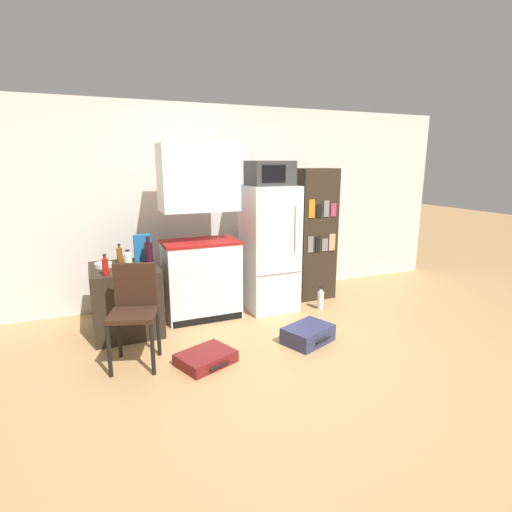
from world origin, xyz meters
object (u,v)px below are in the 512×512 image
bottle_milk_white (128,260)px  cereal_box (143,248)px  bookshelf (315,235)px  water_bottle_front (321,300)px  side_table (126,299)px  suitcase_large_flat (206,358)px  microwave (270,173)px  refrigerator (269,248)px  chair (134,304)px  kitchen_hutch (200,239)px  bottle_wine_dark (149,252)px  bowl (103,265)px  bottle_ketchup_red (105,267)px  bottle_amber_beer (120,255)px  suitcase_small_flat (308,334)px

bottle_milk_white → cereal_box: bearing=50.0°
bookshelf → water_bottle_front: (-0.16, -0.46, -0.74)m
side_table → suitcase_large_flat: (0.58, -1.05, -0.31)m
microwave → water_bottle_front: 1.69m
refrigerator → chair: bearing=-154.3°
kitchen_hutch → refrigerator: (0.86, -0.04, -0.17)m
bottle_wine_dark → suitcase_large_flat: bearing=-73.6°
bottle_milk_white → cereal_box: size_ratio=0.62×
side_table → bowl: bearing=163.0°
bookshelf → bottle_ketchup_red: bookshelf is taller
refrigerator → microwave: (-0.00, -0.00, 0.91)m
bowl → refrigerator: bearing=0.3°
microwave → bookshelf: microwave is taller
bottle_amber_beer → bottle_wine_dark: bearing=-31.4°
side_table → bottle_milk_white: bearing=-30.2°
kitchen_hutch → cereal_box: kitchen_hutch is taller
refrigerator → microwave: 0.91m
cereal_box → suitcase_large_flat: size_ratio=0.51×
bottle_ketchup_red → bottle_amber_beer: size_ratio=1.01×
bottle_wine_dark → suitcase_large_flat: 1.37m
bottle_amber_beer → suitcase_large_flat: bearing=-64.2°
microwave → bottle_wine_dark: bearing=-178.1°
bottle_milk_white → water_bottle_front: bottle_milk_white is taller
bottle_amber_beer → cereal_box: (0.25, -0.01, 0.06)m
bottle_milk_white → cereal_box: 0.29m
bookshelf → kitchen_hutch: bearing=-176.6°
bottle_amber_beer → side_table: bearing=-84.6°
chair → microwave: bearing=42.9°
cereal_box → suitcase_large_flat: bearing=-74.1°
microwave → bookshelf: bearing=10.7°
microwave → suitcase_large_flat: 2.28m
cereal_box → suitcase_small_flat: size_ratio=0.52×
cereal_box → suitcase_small_flat: cereal_box is taller
kitchen_hutch → microwave: bearing=-3.0°
kitchen_hutch → bottle_ketchup_red: (-1.06, -0.40, -0.12)m
refrigerator → bottle_wine_dark: 1.46m
bookshelf → bottle_amber_beer: (-2.48, -0.01, -0.05)m
bowl → cereal_box: (0.43, 0.13, 0.13)m
suitcase_large_flat → suitcase_small_flat: 1.09m
bottle_amber_beer → cereal_box: cereal_box is taller
bookshelf → water_bottle_front: bearing=-109.4°
kitchen_hutch → bookshelf: bearing=3.4°
suitcase_large_flat → bowl: bearing=103.5°
chair → suitcase_small_flat: chair is taller
bottle_milk_white → bottle_wine_dark: size_ratio=0.61×
side_table → chair: chair is taller
bottle_amber_beer → bowl: 0.23m
suitcase_large_flat → bottle_ketchup_red: bearing=113.5°
kitchen_hutch → bottle_milk_white: (-0.82, -0.14, -0.13)m
water_bottle_front → microwave: bearing=150.5°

